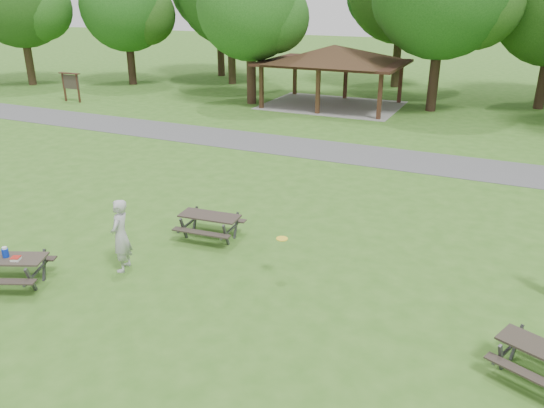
{
  "coord_description": "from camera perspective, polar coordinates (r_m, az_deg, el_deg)",
  "views": [
    {
      "loc": [
        6.7,
        -8.36,
        6.75
      ],
      "look_at": [
        1.0,
        4.0,
        1.3
      ],
      "focal_mm": 35.0,
      "sensor_mm": 36.0,
      "label": 1
    }
  ],
  "objects": [
    {
      "name": "ground",
      "position": [
        12.66,
        -11.99,
        -10.93
      ],
      "size": [
        160.0,
        160.0,
        0.0
      ],
      "primitive_type": "plane",
      "color": "#36671D",
      "rests_on": "ground"
    },
    {
      "name": "asphalt_path",
      "position": [
        24.3,
        7.8,
        5.51
      ],
      "size": [
        120.0,
        3.2,
        0.02
      ],
      "primitive_type": "cube",
      "color": "#4D4D50",
      "rests_on": "ground"
    },
    {
      "name": "pavilion",
      "position": [
        34.28,
        6.67,
        15.5
      ],
      "size": [
        8.6,
        7.01,
        3.76
      ],
      "color": "#311F12",
      "rests_on": "ground"
    },
    {
      "name": "notice_board",
      "position": [
        37.92,
        -20.87,
        12.18
      ],
      "size": [
        1.6,
        0.3,
        1.88
      ],
      "color": "#361D13",
      "rests_on": "ground"
    },
    {
      "name": "tree_row_a",
      "position": [
        46.06,
        -25.44,
        19.12
      ],
      "size": [
        7.56,
        7.2,
        9.97
      ],
      "color": "#312115",
      "rests_on": "ground"
    },
    {
      "name": "tree_row_b",
      "position": [
        43.73,
        -15.32,
        19.68
      ],
      "size": [
        7.14,
        6.8,
        9.28
      ],
      "color": "black",
      "rests_on": "ground"
    },
    {
      "name": "tree_row_d",
      "position": [
        34.63,
        -2.19,
        20.18
      ],
      "size": [
        6.93,
        6.6,
        9.27
      ],
      "color": "black",
      "rests_on": "ground"
    },
    {
      "name": "picnic_table_near",
      "position": [
        14.53,
        -27.24,
        -5.35
      ],
      "size": [
        2.21,
        2.02,
        1.24
      ],
      "color": "#322B24",
      "rests_on": "ground"
    },
    {
      "name": "picnic_table_middle",
      "position": [
        15.56,
        -6.71,
        -1.79
      ],
      "size": [
        1.87,
        1.56,
        0.76
      ],
      "color": "#2E2621",
      "rests_on": "ground"
    },
    {
      "name": "frisbee_in_flight",
      "position": [
        13.08,
        1.08,
        -3.75
      ],
      "size": [
        0.37,
        0.37,
        0.02
      ],
      "color": "yellow",
      "rests_on": "ground"
    },
    {
      "name": "frisbee_thrower",
      "position": [
        14.09,
        -15.97,
        -3.29
      ],
      "size": [
        0.64,
        0.81,
        1.95
      ],
      "primitive_type": "imported",
      "rotation": [
        0.0,
        0.0,
        -1.29
      ],
      "color": "#ACABAE",
      "rests_on": "ground"
    }
  ]
}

